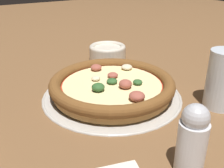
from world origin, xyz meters
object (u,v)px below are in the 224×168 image
(drinking_cup, at_px, (223,80))
(pepper_shaker, at_px, (192,140))
(bowl_near, at_px, (108,52))
(pizza, at_px, (112,85))
(pizza_tray, at_px, (112,94))

(drinking_cup, bearing_deg, pepper_shaker, -152.77)
(bowl_near, relative_size, pepper_shaker, 1.02)
(bowl_near, distance_m, drinking_cup, 0.35)
(pepper_shaker, bearing_deg, pizza, 83.32)
(pizza, xyz_separation_m, drinking_cup, (0.16, -0.15, 0.03))
(pizza, bearing_deg, bowl_near, 61.68)
(pizza, height_order, drinking_cup, drinking_cup)
(pizza_tray, relative_size, pizza, 1.12)
(pepper_shaker, bearing_deg, pizza_tray, 83.37)
(drinking_cup, xyz_separation_m, pepper_shaker, (-0.18, -0.09, -0.01))
(pizza, bearing_deg, pizza_tray, 136.54)
(pizza_tray, distance_m, drinking_cup, 0.22)
(bowl_near, bearing_deg, pizza, -118.32)
(bowl_near, xyz_separation_m, pepper_shaker, (-0.14, -0.44, 0.03))
(bowl_near, xyz_separation_m, drinking_cup, (0.05, -0.35, 0.03))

